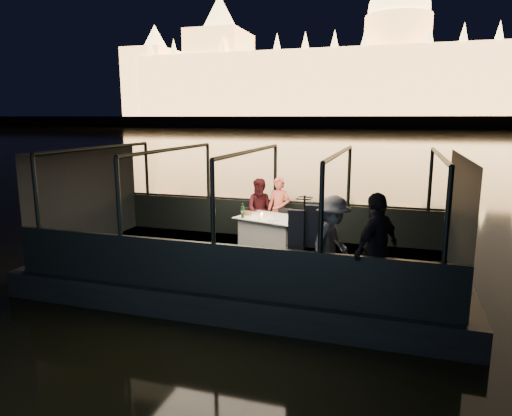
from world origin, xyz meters
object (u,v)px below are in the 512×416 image
(chair_port_right, at_px, (282,227))
(wine_bottle, at_px, (243,211))
(coat_stand, at_px, (304,243))
(person_woman_coral, at_px, (279,212))
(dining_table_central, at_px, (271,234))
(person_man_maroon, at_px, (261,211))
(passenger_stripe, at_px, (332,246))
(chair_port_left, at_px, (249,224))
(passenger_dark, at_px, (376,254))

(chair_port_right, xyz_separation_m, wine_bottle, (-0.74, -0.69, 0.47))
(coat_stand, distance_m, person_woman_coral, 3.37)
(chair_port_right, bearing_deg, dining_table_central, -99.48)
(person_man_maroon, xyz_separation_m, passenger_stripe, (2.13, -2.96, 0.10))
(chair_port_right, bearing_deg, wine_bottle, -129.37)
(person_man_maroon, bearing_deg, chair_port_left, -151.31)
(dining_table_central, height_order, passenger_stripe, passenger_stripe)
(coat_stand, bearing_deg, person_man_maroon, 118.43)
(coat_stand, bearing_deg, chair_port_left, 123.60)
(person_man_maroon, relative_size, passenger_stripe, 0.90)
(dining_table_central, relative_size, passenger_dark, 0.79)
(chair_port_right, bearing_deg, person_woman_coral, 125.86)
(chair_port_right, xyz_separation_m, person_man_maroon, (-0.60, 0.27, 0.30))
(passenger_stripe, bearing_deg, chair_port_left, 57.33)
(coat_stand, bearing_deg, dining_table_central, 117.10)
(coat_stand, bearing_deg, passenger_stripe, 19.81)
(passenger_dark, bearing_deg, chair_port_left, -103.25)
(person_woman_coral, distance_m, passenger_stripe, 3.41)
(person_woman_coral, relative_size, passenger_dark, 0.86)
(passenger_stripe, bearing_deg, person_man_maroon, 52.29)
(coat_stand, bearing_deg, chair_port_right, 110.90)
(chair_port_left, xyz_separation_m, person_man_maroon, (0.25, 0.20, 0.30))
(chair_port_right, relative_size, passenger_dark, 0.47)
(person_man_maroon, distance_m, passenger_stripe, 3.65)
(wine_bottle, bearing_deg, coat_stand, -49.79)
(passenger_stripe, relative_size, passenger_dark, 0.93)
(person_man_maroon, bearing_deg, chair_port_right, -33.87)
(coat_stand, distance_m, passenger_stripe, 0.48)
(coat_stand, distance_m, person_man_maroon, 3.55)
(passenger_dark, distance_m, wine_bottle, 3.77)
(person_woman_coral, xyz_separation_m, passenger_dark, (2.43, -3.23, 0.10))
(person_woman_coral, relative_size, passenger_stripe, 0.92)
(chair_port_right, distance_m, person_man_maroon, 0.72)
(dining_table_central, xyz_separation_m, passenger_stripe, (1.67, -2.24, 0.47))
(person_man_maroon, bearing_deg, passenger_stripe, -63.82)
(chair_port_left, distance_m, wine_bottle, 0.90)
(chair_port_left, height_order, wine_bottle, wine_bottle)
(person_man_maroon, height_order, wine_bottle, person_man_maroon)
(person_woman_coral, bearing_deg, chair_port_right, -55.52)
(passenger_dark, height_order, wine_bottle, passenger_dark)
(chair_port_right, height_order, coat_stand, coat_stand)
(wine_bottle, bearing_deg, passenger_stripe, -41.32)
(chair_port_left, relative_size, person_woman_coral, 0.51)
(person_man_maroon, relative_size, wine_bottle, 4.75)
(chair_port_left, distance_m, person_man_maroon, 0.44)
(passenger_stripe, bearing_deg, dining_table_central, 53.28)
(chair_port_left, bearing_deg, chair_port_right, -29.35)
(dining_table_central, bearing_deg, chair_port_left, 143.82)
(dining_table_central, distance_m, passenger_dark, 3.50)
(dining_table_central, xyz_separation_m, person_woman_coral, (-0.01, 0.73, 0.36))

